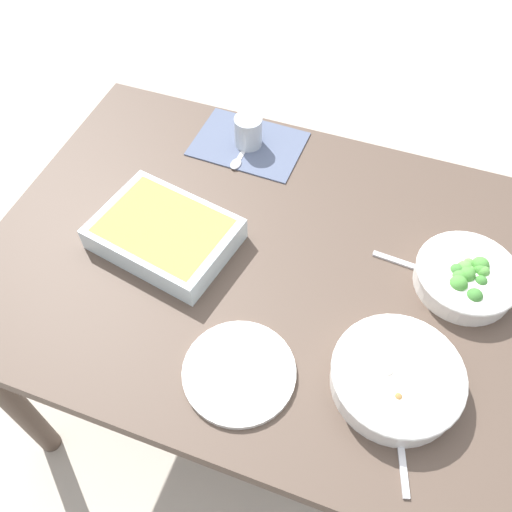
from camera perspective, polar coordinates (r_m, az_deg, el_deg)
The scene contains 11 objects.
ground_plane at distance 1.87m, azimuth -0.00°, elevation -13.55°, with size 6.00×6.00×0.00m, color #B2A899.
dining_table at distance 1.30m, azimuth -0.00°, elevation -2.36°, with size 1.20×0.90×0.74m.
placemat at distance 1.47m, azimuth -0.80°, elevation 11.61°, with size 0.28×0.20×0.00m, color #4C5670.
stew_bowl at distance 1.08m, azimuth 14.46°, elevation -12.16°, with size 0.25×0.25×0.06m.
broccoli_bowl at distance 1.24m, azimuth 21.08°, elevation -1.99°, with size 0.22×0.22×0.07m.
baking_dish at distance 1.24m, azimuth -9.52°, elevation 2.39°, with size 0.34×0.27×0.06m.
drink_cup at distance 1.44m, azimuth -0.81°, elevation 12.68°, with size 0.07×0.07×0.08m.
side_plate at distance 1.08m, azimuth -1.77°, elevation -12.02°, with size 0.22×0.22×0.01m, color white.
spoon_by_stew at distance 1.07m, azimuth 14.70°, elevation -17.29°, with size 0.07×0.17×0.01m.
spoon_by_broccoli at distance 1.25m, azimuth 17.02°, elevation -1.35°, with size 0.18×0.03×0.01m.
spoon_spare at distance 1.44m, azimuth -1.45°, elevation 10.61°, with size 0.03×0.18×0.01m.
Camera 1 is at (-0.25, 0.68, 1.73)m, focal length 38.37 mm.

